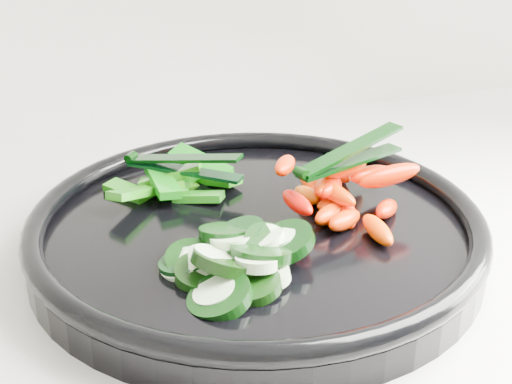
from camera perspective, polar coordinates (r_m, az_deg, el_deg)
name	(u,v)px	position (r m, az deg, el deg)	size (l,w,h in m)	color
veggie_tray	(256,230)	(0.59, 0.00, -3.05)	(0.38, 0.38, 0.04)	black
cucumber_pile	(229,259)	(0.52, -2.15, -5.39)	(0.13, 0.13, 0.04)	black
carrot_pile	(340,192)	(0.61, 6.74, 0.03)	(0.12, 0.16, 0.05)	#FF4900
pepper_pile	(174,182)	(0.65, -6.55, 0.81)	(0.13, 0.10, 0.04)	#1C6D0A
tong_carrot	(348,156)	(0.60, 7.35, 2.84)	(0.11, 0.05, 0.02)	black
tong_pepper	(180,164)	(0.64, -6.06, 2.25)	(0.09, 0.09, 0.02)	black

